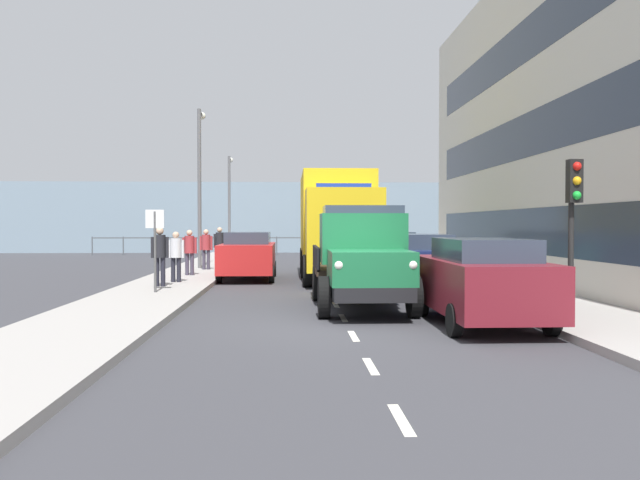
# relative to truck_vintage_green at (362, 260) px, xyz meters

# --- Properties ---
(ground_plane) EXTENTS (80.00, 80.00, 0.00)m
(ground_plane) POSITION_rel_truck_vintage_green_xyz_m (0.55, -7.90, -1.18)
(ground_plane) COLOR #38383D
(sidewalk_left) EXTENTS (2.70, 41.55, 0.15)m
(sidewalk_left) POSITION_rel_truck_vintage_green_xyz_m (-4.40, -7.90, -1.10)
(sidewalk_left) COLOR #9E9993
(sidewalk_left) RESTS_ON ground_plane
(sidewalk_right) EXTENTS (2.70, 41.55, 0.15)m
(sidewalk_right) POSITION_rel_truck_vintage_green_xyz_m (5.50, -7.90, -1.10)
(sidewalk_right) COLOR #9E9993
(sidewalk_right) RESTS_ON ground_plane
(road_centreline_markings) EXTENTS (0.12, 36.86, 0.01)m
(road_centreline_markings) POSITION_rel_truck_vintage_green_xyz_m (0.55, -6.73, -1.17)
(road_centreline_markings) COLOR silver
(road_centreline_markings) RESTS_ON ground_plane
(building_terrace) EXTENTS (6.22, 22.31, 10.77)m
(building_terrace) POSITION_rel_truck_vintage_green_xyz_m (-8.84, -6.11, 4.20)
(building_terrace) COLOR beige
(building_terrace) RESTS_ON ground_plane
(sea_horizon) EXTENTS (80.00, 0.80, 5.00)m
(sea_horizon) POSITION_rel_truck_vintage_green_xyz_m (0.55, -31.68, 1.32)
(sea_horizon) COLOR gray
(sea_horizon) RESTS_ON ground_plane
(seawall_railing) EXTENTS (28.08, 0.08, 1.20)m
(seawall_railing) POSITION_rel_truck_vintage_green_xyz_m (0.55, -28.08, -0.26)
(seawall_railing) COLOR #4C5156
(seawall_railing) RESTS_ON ground_plane
(truck_vintage_green) EXTENTS (2.17, 5.64, 2.43)m
(truck_vintage_green) POSITION_rel_truck_vintage_green_xyz_m (0.00, 0.00, 0.00)
(truck_vintage_green) COLOR black
(truck_vintage_green) RESTS_ON ground_plane
(lorry_cargo_yellow) EXTENTS (2.58, 8.20, 3.87)m
(lorry_cargo_yellow) POSITION_rel_truck_vintage_green_xyz_m (-0.02, -8.46, 0.90)
(lorry_cargo_yellow) COLOR gold
(lorry_cargo_yellow) RESTS_ON ground_plane
(car_maroon_kerbside_near) EXTENTS (1.94, 4.48, 1.72)m
(car_maroon_kerbside_near) POSITION_rel_truck_vintage_green_xyz_m (-2.10, 2.37, -0.28)
(car_maroon_kerbside_near) COLOR maroon
(car_maroon_kerbside_near) RESTS_ON ground_plane
(car_navy_kerbside_1) EXTENTS (1.86, 4.21, 1.72)m
(car_navy_kerbside_1) POSITION_rel_truck_vintage_green_xyz_m (-2.10, -3.77, -0.28)
(car_navy_kerbside_1) COLOR navy
(car_navy_kerbside_1) RESTS_ON ground_plane
(car_teal_kerbside_2) EXTENTS (1.84, 4.08, 1.72)m
(car_teal_kerbside_2) POSITION_rel_truck_vintage_green_xyz_m (-2.10, -9.33, -0.28)
(car_teal_kerbside_2) COLOR #1E6670
(car_teal_kerbside_2) RESTS_ON ground_plane
(car_silver_kerbside_3) EXTENTS (1.83, 3.82, 1.72)m
(car_silver_kerbside_3) POSITION_rel_truck_vintage_green_xyz_m (-2.10, -14.75, -0.28)
(car_silver_kerbside_3) COLOR #B7BABF
(car_silver_kerbside_3) RESTS_ON ground_plane
(car_red_oppositeside_0) EXTENTS (1.98, 4.41, 1.72)m
(car_red_oppositeside_0) POSITION_rel_truck_vintage_green_xyz_m (3.20, -8.60, -0.28)
(car_red_oppositeside_0) COLOR #B21E1E
(car_red_oppositeside_0) RESTS_ON ground_plane
(pedestrian_in_dark_coat) EXTENTS (0.53, 0.34, 1.77)m
(pedestrian_in_dark_coat) POSITION_rel_truck_vintage_green_xyz_m (5.56, -4.52, 0.02)
(pedestrian_in_dark_coat) COLOR black
(pedestrian_in_dark_coat) RESTS_ON sidewalk_right
(pedestrian_strolling) EXTENTS (0.53, 0.34, 1.62)m
(pedestrian_strolling) POSITION_rel_truck_vintage_green_xyz_m (5.34, -5.98, -0.08)
(pedestrian_strolling) COLOR black
(pedestrian_strolling) RESTS_ON sidewalk_right
(pedestrian_by_lamp) EXTENTS (0.53, 0.34, 1.65)m
(pedestrian_by_lamp) POSITION_rel_truck_vintage_green_xyz_m (5.34, -8.86, -0.06)
(pedestrian_by_lamp) COLOR #383342
(pedestrian_by_lamp) RESTS_ON sidewalk_right
(pedestrian_with_bag) EXTENTS (0.53, 0.34, 1.65)m
(pedestrian_with_bag) POSITION_rel_truck_vintage_green_xyz_m (5.12, -11.86, -0.06)
(pedestrian_with_bag) COLOR #383342
(pedestrian_with_bag) RESTS_ON sidewalk_right
(pedestrian_couple_a) EXTENTS (0.53, 0.34, 1.72)m
(pedestrian_couple_a) POSITION_rel_truck_vintage_green_xyz_m (4.76, -13.63, -0.01)
(pedestrian_couple_a) COLOR black
(pedestrian_couple_a) RESTS_ON sidewalk_right
(traffic_light_near) EXTENTS (0.28, 0.41, 3.20)m
(traffic_light_near) POSITION_rel_truck_vintage_green_xyz_m (-4.23, 1.74, 1.29)
(traffic_light_near) COLOR black
(traffic_light_near) RESTS_ON sidewalk_left
(lamp_post_promenade) EXTENTS (0.32, 1.14, 6.74)m
(lamp_post_promenade) POSITION_rel_truck_vintage_green_xyz_m (5.51, -12.92, 2.96)
(lamp_post_promenade) COLOR #59595B
(lamp_post_promenade) RESTS_ON sidewalk_right
(lamp_post_far) EXTENTS (0.32, 1.14, 5.96)m
(lamp_post_far) POSITION_rel_truck_vintage_green_xyz_m (5.32, -24.61, 2.56)
(lamp_post_far) COLOR #59595B
(lamp_post_far) RESTS_ON sidewalk_right
(street_sign) EXTENTS (0.50, 0.07, 2.25)m
(street_sign) POSITION_rel_truck_vintage_green_xyz_m (5.36, -2.83, 0.50)
(street_sign) COLOR #4C4C4C
(street_sign) RESTS_ON sidewalk_right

